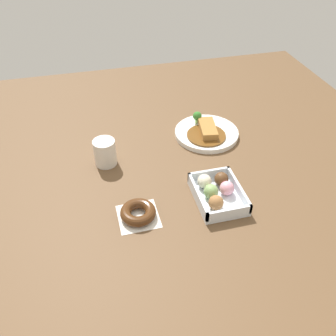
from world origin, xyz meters
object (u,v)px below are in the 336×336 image
Objects in this scene: curry_plate at (206,132)px; coffee_mug at (105,152)px; chocolate_ring_donut at (138,213)px; donut_box at (217,192)px.

coffee_mug is (0.07, -0.38, 0.03)m from curry_plate.
chocolate_ring_donut is at bearing 12.75° from coffee_mug.
curry_plate is 2.59× the size of coffee_mug.
curry_plate is 2.02× the size of chocolate_ring_donut.
coffee_mug is at bearing -167.25° from chocolate_ring_donut.
curry_plate is 1.30× the size of donut_box.
chocolate_ring_donut is at bearing -43.26° from curry_plate.
coffee_mug reaches higher than donut_box.
donut_box reaches higher than chocolate_ring_donut.
coffee_mug reaches higher than curry_plate.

